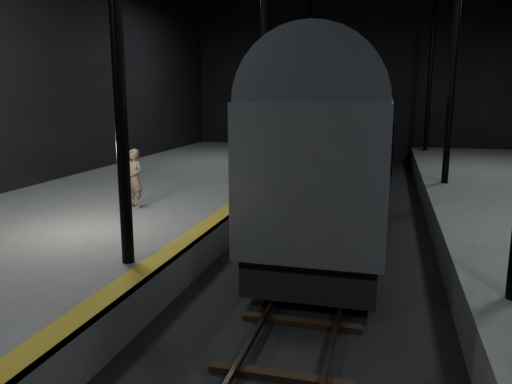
% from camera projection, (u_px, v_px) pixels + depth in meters
% --- Properties ---
extents(ground, '(44.00, 44.00, 0.00)m').
position_uv_depth(ground, '(326.00, 262.00, 13.83)').
color(ground, black).
rests_on(ground, ground).
extents(platform_left, '(9.00, 43.80, 1.00)m').
position_uv_depth(platform_left, '(87.00, 226.00, 15.62)').
color(platform_left, '#555552').
rests_on(platform_left, ground).
extents(tactile_strip, '(0.50, 43.80, 0.01)m').
position_uv_depth(tactile_strip, '(215.00, 219.00, 14.45)').
color(tactile_strip, olive).
rests_on(tactile_strip, platform_left).
extents(track, '(2.40, 43.00, 0.24)m').
position_uv_depth(track, '(326.00, 259.00, 13.81)').
color(track, '#3F3328').
rests_on(track, ground).
extents(train, '(3.25, 21.75, 5.81)m').
position_uv_depth(train, '(350.00, 127.00, 19.91)').
color(train, '#97989E').
rests_on(train, ground).
extents(woman, '(0.80, 0.68, 1.86)m').
position_uv_depth(woman, '(134.00, 178.00, 15.80)').
color(woman, '#8D7557').
rests_on(woman, platform_left).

